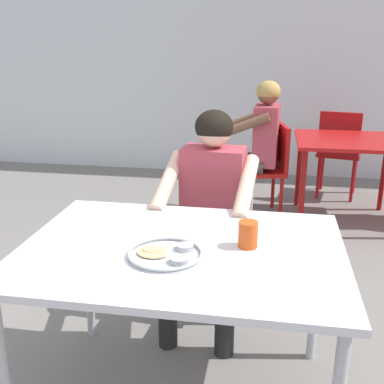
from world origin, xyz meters
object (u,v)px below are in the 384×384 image
object	(u,v)px
table_foreground	(182,262)
drinking_cup	(248,234)
chair_red_left	(268,163)
table_background_red	(349,150)
chair_red_far	(339,148)
patron_background	(256,137)
diner_foreground	(210,202)
chair_foreground	(217,223)
thali_tray	(166,253)

from	to	relation	value
table_foreground	drinking_cup	size ratio (longest dim) A/B	12.11
drinking_cup	chair_red_left	world-z (taller)	drinking_cup
table_background_red	chair_red_far	distance (m)	0.66
table_background_red	chair_red_far	xyz separation A→B (m)	(0.01, 0.64, -0.13)
chair_red_far	patron_background	distance (m)	1.04
table_foreground	diner_foreground	bearing A→B (deg)	88.14
drinking_cup	chair_foreground	xyz separation A→B (m)	(-0.22, 0.86, -0.32)
diner_foreground	chair_red_left	world-z (taller)	diner_foreground
diner_foreground	table_background_red	distance (m)	1.97
table_background_red	chair_red_left	xyz separation A→B (m)	(-0.67, 0.04, -0.16)
drinking_cup	table_background_red	bearing A→B (deg)	72.80
table_foreground	chair_foreground	bearing A→B (deg)	87.73
thali_tray	patron_background	world-z (taller)	patron_background
table_background_red	patron_background	size ratio (longest dim) A/B	0.73
table_background_red	chair_red_left	bearing A→B (deg)	176.44
thali_tray	patron_background	distance (m)	2.50
drinking_cup	table_background_red	xyz separation A→B (m)	(0.73, 2.35, -0.17)
chair_red_left	chair_foreground	bearing A→B (deg)	-100.27
table_background_red	chair_red_far	size ratio (longest dim) A/B	1.00
drinking_cup	patron_background	size ratio (longest dim) A/B	0.09
table_background_red	table_foreground	bearing A→B (deg)	-112.42
diner_foreground	chair_red_far	xyz separation A→B (m)	(0.97, 2.36, -0.20)
diner_foreground	patron_background	distance (m)	1.73
table_foreground	chair_red_left	bearing A→B (deg)	82.68
diner_foreground	chair_foreground	bearing A→B (deg)	86.52
chair_foreground	chair_red_far	xyz separation A→B (m)	(0.96, 2.13, 0.02)
table_foreground	chair_foreground	world-z (taller)	chair_foreground
thali_tray	chair_foreground	world-z (taller)	chair_foreground
chair_foreground	table_background_red	size ratio (longest dim) A/B	0.98
thali_tray	chair_red_left	size ratio (longest dim) A/B	0.35
drinking_cup	chair_red_left	xyz separation A→B (m)	(0.05, 2.39, -0.33)
chair_foreground	diner_foreground	xyz separation A→B (m)	(-0.01, -0.23, 0.22)
chair_red_far	patron_background	size ratio (longest dim) A/B	0.73
thali_tray	table_background_red	world-z (taller)	thali_tray
chair_foreground	diner_foreground	distance (m)	0.31
table_foreground	drinking_cup	distance (m)	0.29
chair_foreground	patron_background	bearing A→B (deg)	83.88
chair_foreground	chair_red_far	size ratio (longest dim) A/B	0.98
thali_tray	chair_red_far	xyz separation A→B (m)	(1.04, 3.13, -0.25)
table_foreground	patron_background	distance (m)	2.41
chair_red_far	patron_background	bearing A→B (deg)	-141.47
table_foreground	chair_red_far	xyz separation A→B (m)	(0.99, 3.03, -0.17)
thali_tray	drinking_cup	world-z (taller)	drinking_cup
drinking_cup	chair_red_far	xyz separation A→B (m)	(0.73, 2.99, -0.30)
diner_foreground	chair_red_left	xyz separation A→B (m)	(0.29, 1.76, -0.23)
thali_tray	diner_foreground	size ratio (longest dim) A/B	0.24
chair_red_left	drinking_cup	bearing A→B (deg)	-91.25
table_background_red	drinking_cup	bearing A→B (deg)	-107.20
thali_tray	patron_background	size ratio (longest dim) A/B	0.24
drinking_cup	chair_red_far	bearing A→B (deg)	76.22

